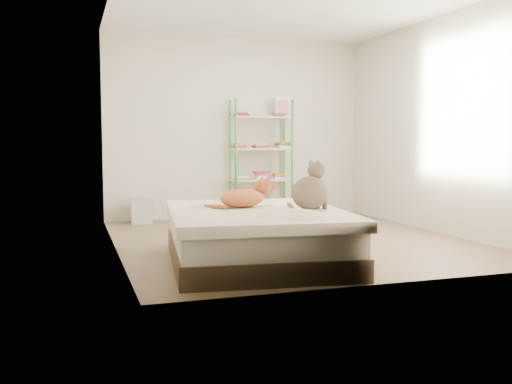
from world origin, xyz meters
name	(u,v)px	position (x,y,z in m)	size (l,w,h in m)	color
room	(290,124)	(0.00, 0.00, 1.30)	(3.81, 4.21, 2.61)	#897356
bed	(256,236)	(-0.74, -1.05, 0.24)	(1.76, 2.09, 0.49)	#473620
orange_cat	(243,196)	(-0.81, -0.86, 0.60)	(0.55, 0.29, 0.22)	#D55B28
grey_cat	(310,185)	(-0.29, -1.23, 0.71)	(0.32, 0.39, 0.44)	#806854
shelf_unit	(262,161)	(0.31, 1.88, 0.83)	(0.90, 0.36, 1.74)	green
cardboard_box	(276,216)	(0.09, 0.66, 0.18)	(0.56, 0.56, 0.41)	#A46940
white_bin	(142,210)	(-1.42, 1.85, 0.18)	(0.33, 0.30, 0.36)	silver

